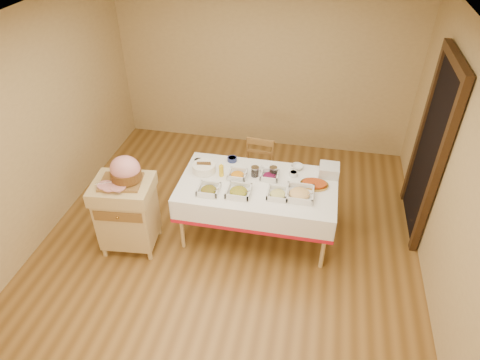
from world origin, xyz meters
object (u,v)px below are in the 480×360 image
preserve_jar_right (273,172)px  plate_stack (329,170)px  bread_basket (204,168)px  preserve_jar_left (255,172)px  mustard_bottle (221,170)px  dining_chair (257,172)px  dining_table (257,195)px  brass_platter (314,184)px  butcher_cart (127,211)px  ham_on_board (125,172)px

preserve_jar_right → plate_stack: plate_stack is taller
bread_basket → preserve_jar_left: bearing=3.0°
mustard_bottle → dining_chair: bearing=60.2°
dining_table → bread_basket: 0.72m
dining_table → brass_platter: (0.64, 0.09, 0.18)m
butcher_cart → bread_basket: 1.03m
preserve_jar_right → plate_stack: bearing=13.3°
dining_chair → bread_basket: size_ratio=3.22×
dining_table → ham_on_board: size_ratio=3.88×
mustard_bottle → plate_stack: mustard_bottle is taller
brass_platter → butcher_cart: bearing=-163.9°
dining_chair → plate_stack: bearing=-18.6°
dining_table → plate_stack: bearing=23.7°
mustard_bottle → plate_stack: (1.24, 0.28, -0.01)m
dining_chair → preserve_jar_left: (0.05, -0.50, 0.36)m
brass_platter → dining_table: bearing=-171.6°
mustard_bottle → brass_platter: size_ratio=0.54×
preserve_jar_left → mustard_bottle: 0.40m
dining_chair → bread_basket: dining_chair is taller
butcher_cart → preserve_jar_right: size_ratio=7.70×
mustard_bottle → bread_basket: size_ratio=0.64×
ham_on_board → preserve_jar_right: bearing=23.3°
butcher_cart → preserve_jar_right: bearing=23.9°
preserve_jar_right → brass_platter: bearing=-11.6°
dining_chair → brass_platter: dining_chair is taller
bread_basket → plate_stack: bearing=8.9°
dining_chair → preserve_jar_right: 0.64m
preserve_jar_left → ham_on_board: bearing=-155.0°
dining_chair → preserve_jar_right: (0.26, -0.46, 0.36)m
dining_chair → preserve_jar_left: 0.62m
brass_platter → dining_chair: bearing=143.5°
dining_chair → brass_platter: 0.99m
butcher_cart → mustard_bottle: bearing=30.3°
dining_chair → ham_on_board: size_ratio=1.89×
preserve_jar_left → bread_basket: size_ratio=0.45×
dining_chair → plate_stack: (0.91, -0.31, 0.37)m
ham_on_board → brass_platter: size_ratio=1.44×
butcher_cart → dining_chair: 1.76m
preserve_jar_left → dining_table: bearing=-67.6°
mustard_bottle → preserve_jar_right: bearing=11.7°
ham_on_board → plate_stack: 2.34m
dining_table → butcher_cart: bearing=-160.6°
preserve_jar_right → dining_table: bearing=-127.2°
dining_chair → preserve_jar_left: bearing=-83.9°
dining_chair → brass_platter: (0.76, -0.56, 0.32)m
bread_basket → brass_platter: 1.31m
butcher_cart → plate_stack: 2.41m
dining_chair → ham_on_board: ham_on_board is taller
butcher_cart → brass_platter: size_ratio=2.83×
dining_table → butcher_cart: size_ratio=1.97×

